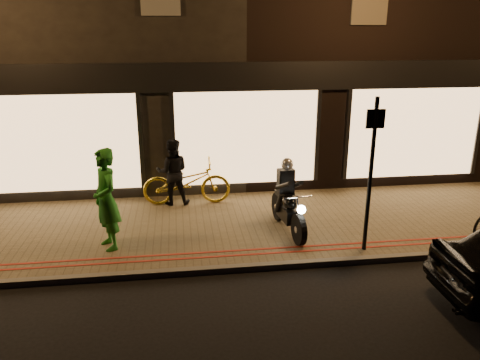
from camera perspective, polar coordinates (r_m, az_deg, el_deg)
name	(u,v)px	position (r m, az deg, el deg)	size (l,w,h in m)	color
ground	(277,270)	(8.87, 4.57, -10.88)	(90.00, 90.00, 0.00)	black
sidewalk	(259,224)	(10.61, 2.32, -5.42)	(50.00, 4.00, 0.12)	brown
kerb_stone	(277,266)	(8.89, 4.51, -10.39)	(50.00, 0.14, 0.12)	#59544C
red_kerb_lines	(272,251)	(9.29, 3.88, -8.60)	(50.00, 0.26, 0.01)	maroon
building_row	(225,29)	(16.65, -1.83, 17.93)	(48.00, 10.11, 8.50)	black
motorcycle	(288,204)	(9.98, 5.85, -2.88)	(0.62, 1.94, 1.59)	black
sign_post	(371,168)	(9.07, 15.70, 1.45)	(0.35, 0.08, 3.00)	black
bicycle_gold	(187,182)	(11.54, -6.52, -0.25)	(0.74, 2.13, 1.12)	gold
person_green	(106,199)	(9.39, -16.01, -2.30)	(0.74, 0.48, 2.02)	#217820
person_dark	(173,172)	(11.52, -8.22, 0.98)	(0.79, 0.62, 1.64)	black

